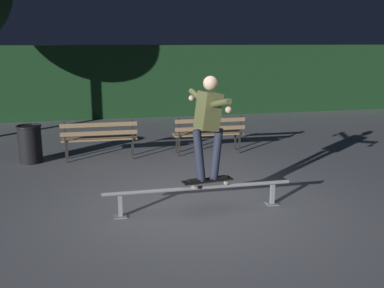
{
  "coord_description": "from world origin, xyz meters",
  "views": [
    {
      "loc": [
        -1.46,
        -6.21,
        2.51
      ],
      "look_at": [
        0.07,
        0.7,
        0.85
      ],
      "focal_mm": 41.03,
      "sensor_mm": 36.0,
      "label": 1
    }
  ],
  "objects_px": {
    "skateboarder": "(208,120)",
    "skateboard": "(208,181)",
    "trash_can": "(30,143)",
    "park_bench_leftmost": "(99,136)",
    "grind_rail": "(199,191)",
    "park_bench_left_center": "(209,131)"
  },
  "relations": [
    {
      "from": "trash_can",
      "to": "skateboarder",
      "type": "bearing_deg",
      "value": -48.78
    },
    {
      "from": "park_bench_left_center",
      "to": "trash_can",
      "type": "relative_size",
      "value": 2.0
    },
    {
      "from": "skateboard",
      "to": "park_bench_leftmost",
      "type": "bearing_deg",
      "value": 115.2
    },
    {
      "from": "grind_rail",
      "to": "skateboard",
      "type": "xyz_separation_m",
      "value": [
        0.13,
        0.0,
        0.16
      ]
    },
    {
      "from": "grind_rail",
      "to": "skateboard",
      "type": "relative_size",
      "value": 3.61
    },
    {
      "from": "park_bench_left_center",
      "to": "park_bench_leftmost",
      "type": "bearing_deg",
      "value": 180.0
    },
    {
      "from": "grind_rail",
      "to": "trash_can",
      "type": "bearing_deg",
      "value": 129.92
    },
    {
      "from": "grind_rail",
      "to": "park_bench_left_center",
      "type": "height_order",
      "value": "park_bench_left_center"
    },
    {
      "from": "grind_rail",
      "to": "skateboarder",
      "type": "bearing_deg",
      "value": 0.2
    },
    {
      "from": "skateboarder",
      "to": "trash_can",
      "type": "distance_m",
      "value": 4.65
    },
    {
      "from": "park_bench_leftmost",
      "to": "skateboarder",
      "type": "bearing_deg",
      "value": -64.75
    },
    {
      "from": "skateboard",
      "to": "park_bench_left_center",
      "type": "distance_m",
      "value": 3.41
    },
    {
      "from": "grind_rail",
      "to": "park_bench_left_center",
      "type": "xyz_separation_m",
      "value": [
        1.01,
        3.3,
        0.23
      ]
    },
    {
      "from": "skateboarder",
      "to": "skateboard",
      "type": "bearing_deg",
      "value": -170.7
    },
    {
      "from": "trash_can",
      "to": "park_bench_left_center",
      "type": "bearing_deg",
      "value": -1.81
    },
    {
      "from": "park_bench_left_center",
      "to": "trash_can",
      "type": "bearing_deg",
      "value": 178.19
    },
    {
      "from": "skateboarder",
      "to": "park_bench_leftmost",
      "type": "bearing_deg",
      "value": 115.25
    },
    {
      "from": "grind_rail",
      "to": "skateboarder",
      "type": "distance_m",
      "value": 1.1
    },
    {
      "from": "grind_rail",
      "to": "park_bench_left_center",
      "type": "bearing_deg",
      "value": 72.96
    },
    {
      "from": "skateboarder",
      "to": "park_bench_leftmost",
      "type": "distance_m",
      "value": 3.75
    },
    {
      "from": "park_bench_left_center",
      "to": "skateboard",
      "type": "bearing_deg",
      "value": -104.93
    },
    {
      "from": "grind_rail",
      "to": "park_bench_left_center",
      "type": "relative_size",
      "value": 1.8
    }
  ]
}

